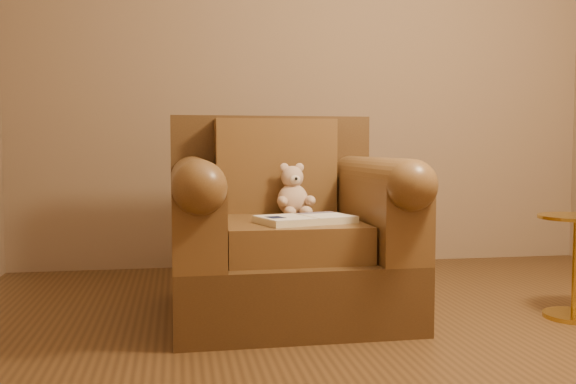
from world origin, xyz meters
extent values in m
plane|color=#53371C|center=(0.00, 0.00, 0.00)|extent=(4.00, 4.00, 0.00)
cube|color=#8A7055|center=(0.00, 2.00, 1.35)|extent=(4.00, 0.02, 2.70)
cube|color=#493118|center=(-0.38, 0.69, 0.15)|extent=(1.10, 1.04, 0.30)
cube|color=#493118|center=(-0.39, 1.15, 0.64)|extent=(1.09, 0.12, 0.67)
cube|color=brown|center=(-0.38, 0.64, 0.39)|extent=(0.64, 0.77, 0.16)
cube|color=brown|center=(-0.39, 1.01, 0.71)|extent=(0.63, 0.18, 0.49)
cube|color=brown|center=(-0.82, 0.63, 0.48)|extent=(0.23, 0.93, 0.35)
cube|color=brown|center=(0.05, 0.64, 0.48)|extent=(0.23, 0.93, 0.35)
cylinder|color=brown|center=(-0.82, 0.63, 0.65)|extent=(0.23, 0.93, 0.22)
cylinder|color=brown|center=(0.05, 0.64, 0.65)|extent=(0.23, 0.93, 0.22)
ellipsoid|color=#CDAA90|center=(-0.32, 0.84, 0.54)|extent=(0.16, 0.14, 0.16)
sphere|color=#CDAA90|center=(-0.33, 0.85, 0.66)|extent=(0.11, 0.11, 0.11)
ellipsoid|color=#CDAA90|center=(-0.37, 0.85, 0.71)|extent=(0.05, 0.03, 0.05)
ellipsoid|color=#CDAA90|center=(-0.29, 0.86, 0.71)|extent=(0.05, 0.03, 0.05)
ellipsoid|color=beige|center=(-0.32, 0.80, 0.65)|extent=(0.05, 0.04, 0.05)
sphere|color=black|center=(-0.32, 0.78, 0.65)|extent=(0.02, 0.02, 0.02)
ellipsoid|color=#CDAA90|center=(-0.39, 0.77, 0.54)|extent=(0.05, 0.10, 0.05)
ellipsoid|color=#CDAA90|center=(-0.25, 0.79, 0.54)|extent=(0.05, 0.10, 0.05)
ellipsoid|color=#CDAA90|center=(-0.36, 0.74, 0.49)|extent=(0.06, 0.10, 0.05)
ellipsoid|color=#CDAA90|center=(-0.27, 0.75, 0.49)|extent=(0.06, 0.10, 0.05)
cube|color=beige|center=(-0.33, 0.49, 0.48)|extent=(0.47, 0.36, 0.03)
cube|color=white|center=(-0.43, 0.46, 0.50)|extent=(0.27, 0.30, 0.00)
cube|color=white|center=(-0.23, 0.52, 0.50)|extent=(0.27, 0.30, 0.00)
cube|color=beige|center=(-0.33, 0.49, 0.50)|extent=(0.08, 0.24, 0.00)
cube|color=#0F1638|center=(-0.48, 0.44, 0.50)|extent=(0.09, 0.10, 0.00)
cube|color=slate|center=(-0.26, 0.60, 0.50)|extent=(0.19, 0.11, 0.00)
cylinder|color=gold|center=(0.95, 0.38, 0.01)|extent=(0.28, 0.28, 0.02)
cylinder|color=gold|center=(0.95, 0.38, 0.25)|extent=(0.03, 0.03, 0.46)
camera|label=1|loc=(-0.90, -2.34, 0.81)|focal=40.00mm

